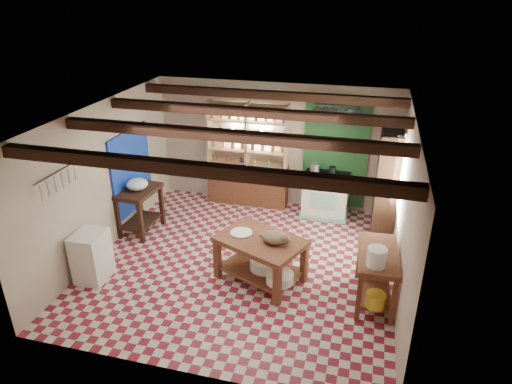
% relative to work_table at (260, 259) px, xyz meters
% --- Properties ---
extents(floor, '(5.00, 5.00, 0.02)m').
position_rel_work_table_xyz_m(floor, '(-0.40, 0.37, -0.38)').
color(floor, maroon).
rests_on(floor, ground).
extents(ceiling, '(5.00, 5.00, 0.02)m').
position_rel_work_table_xyz_m(ceiling, '(-0.40, 0.37, 2.23)').
color(ceiling, '#4A4A4F').
rests_on(ceiling, wall_back).
extents(wall_back, '(5.00, 0.04, 2.60)m').
position_rel_work_table_xyz_m(wall_back, '(-0.40, 2.87, 0.93)').
color(wall_back, beige).
rests_on(wall_back, floor).
extents(wall_front, '(5.00, 0.04, 2.60)m').
position_rel_work_table_xyz_m(wall_front, '(-0.40, -2.13, 0.93)').
color(wall_front, beige).
rests_on(wall_front, floor).
extents(wall_left, '(0.04, 5.00, 2.60)m').
position_rel_work_table_xyz_m(wall_left, '(-2.90, 0.37, 0.93)').
color(wall_left, beige).
rests_on(wall_left, floor).
extents(wall_right, '(0.04, 5.00, 2.60)m').
position_rel_work_table_xyz_m(wall_right, '(2.10, 0.37, 0.93)').
color(wall_right, beige).
rests_on(wall_right, floor).
extents(ceiling_beams, '(5.00, 3.80, 0.15)m').
position_rel_work_table_xyz_m(ceiling_beams, '(-0.40, 0.37, 2.11)').
color(ceiling_beams, '#361D13').
rests_on(ceiling_beams, ceiling).
extents(blue_wall_patch, '(0.04, 1.40, 1.60)m').
position_rel_work_table_xyz_m(blue_wall_patch, '(-2.87, 1.27, 0.73)').
color(blue_wall_patch, '#183ABB').
rests_on(blue_wall_patch, wall_left).
extents(green_wall_patch, '(1.30, 0.04, 2.30)m').
position_rel_work_table_xyz_m(green_wall_patch, '(0.85, 2.84, 0.88)').
color(green_wall_patch, '#1F4F25').
rests_on(green_wall_patch, wall_back).
extents(window_back, '(0.90, 0.02, 0.80)m').
position_rel_work_table_xyz_m(window_back, '(-0.90, 2.85, 1.33)').
color(window_back, silver).
rests_on(window_back, wall_back).
extents(window_right, '(0.02, 1.30, 1.20)m').
position_rel_work_table_xyz_m(window_right, '(2.08, 1.37, 1.03)').
color(window_right, silver).
rests_on(window_right, wall_right).
extents(utensil_rail, '(0.06, 0.90, 0.28)m').
position_rel_work_table_xyz_m(utensil_rail, '(-2.84, -0.83, 1.41)').
color(utensil_rail, black).
rests_on(utensil_rail, wall_left).
extents(pot_rack, '(0.86, 0.12, 0.36)m').
position_rel_work_table_xyz_m(pot_rack, '(0.85, 2.42, 1.81)').
color(pot_rack, black).
rests_on(pot_rack, ceiling).
extents(shelving_unit, '(1.70, 0.34, 2.20)m').
position_rel_work_table_xyz_m(shelving_unit, '(-0.95, 2.68, 0.73)').
color(shelving_unit, tan).
rests_on(shelving_unit, floor).
extents(tall_rack, '(0.40, 0.86, 2.00)m').
position_rel_work_table_xyz_m(tall_rack, '(1.88, 2.17, 0.63)').
color(tall_rack, '#361D13').
rests_on(tall_rack, floor).
extents(work_table, '(1.56, 1.33, 0.75)m').
position_rel_work_table_xyz_m(work_table, '(0.00, 0.00, 0.00)').
color(work_table, brown).
rests_on(work_table, floor).
extents(stove, '(0.92, 0.63, 0.89)m').
position_rel_work_table_xyz_m(stove, '(0.74, 2.52, 0.07)').
color(stove, white).
rests_on(stove, floor).
extents(prep_table, '(0.66, 0.91, 0.88)m').
position_rel_work_table_xyz_m(prep_table, '(-2.60, 0.95, 0.07)').
color(prep_table, '#361D13').
rests_on(prep_table, floor).
extents(white_cabinet, '(0.47, 0.56, 0.82)m').
position_rel_work_table_xyz_m(white_cabinet, '(-2.62, -0.65, 0.04)').
color(white_cabinet, white).
rests_on(white_cabinet, floor).
extents(right_counter, '(0.63, 1.18, 0.83)m').
position_rel_work_table_xyz_m(right_counter, '(1.78, -0.07, 0.04)').
color(right_counter, brown).
rests_on(right_counter, floor).
extents(cat, '(0.48, 0.41, 0.19)m').
position_rel_work_table_xyz_m(cat, '(0.25, -0.05, 0.47)').
color(cat, '#947056').
rests_on(cat, work_table).
extents(steel_tray, '(0.46, 0.46, 0.02)m').
position_rel_work_table_xyz_m(steel_tray, '(-0.34, 0.09, 0.38)').
color(steel_tray, '#AFB0B7').
rests_on(steel_tray, work_table).
extents(basin_large, '(0.63, 0.63, 0.17)m').
position_rel_work_table_xyz_m(basin_large, '(0.07, 0.03, -0.09)').
color(basin_large, white).
rests_on(basin_large, work_table).
extents(basin_small, '(0.56, 0.56, 0.15)m').
position_rel_work_table_xyz_m(basin_small, '(0.37, -0.27, -0.10)').
color(basin_small, white).
rests_on(basin_small, work_table).
extents(kettle_left, '(0.19, 0.19, 0.22)m').
position_rel_work_table_xyz_m(kettle_left, '(0.49, 2.52, 0.62)').
color(kettle_left, '#AFB0B7').
rests_on(kettle_left, stove).
extents(kettle_right, '(0.15, 0.15, 0.19)m').
position_rel_work_table_xyz_m(kettle_right, '(0.84, 2.52, 0.61)').
color(kettle_right, black).
rests_on(kettle_right, stove).
extents(enamel_bowl, '(0.43, 0.43, 0.20)m').
position_rel_work_table_xyz_m(enamel_bowl, '(-2.60, 0.95, 0.61)').
color(enamel_bowl, white).
rests_on(enamel_bowl, prep_table).
extents(white_bucket, '(0.28, 0.28, 0.27)m').
position_rel_work_table_xyz_m(white_bucket, '(1.75, -0.42, 0.59)').
color(white_bucket, white).
rests_on(white_bucket, right_counter).
extents(wicker_basket, '(0.41, 0.33, 0.28)m').
position_rel_work_table_xyz_m(wicker_basket, '(1.77, 0.23, -0.02)').
color(wicker_basket, '#AD8546').
rests_on(wicker_basket, right_counter).
extents(yellow_tub, '(0.29, 0.29, 0.21)m').
position_rel_work_table_xyz_m(yellow_tub, '(1.80, -0.52, -0.05)').
color(yellow_tub, gold).
rests_on(yellow_tub, right_counter).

